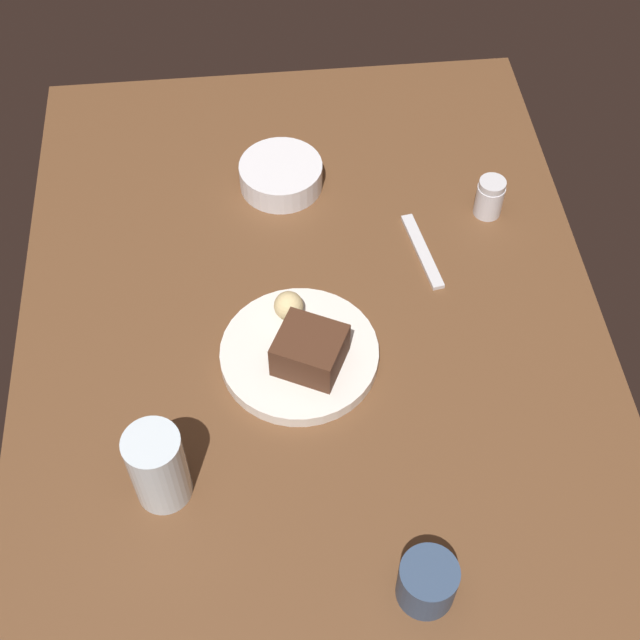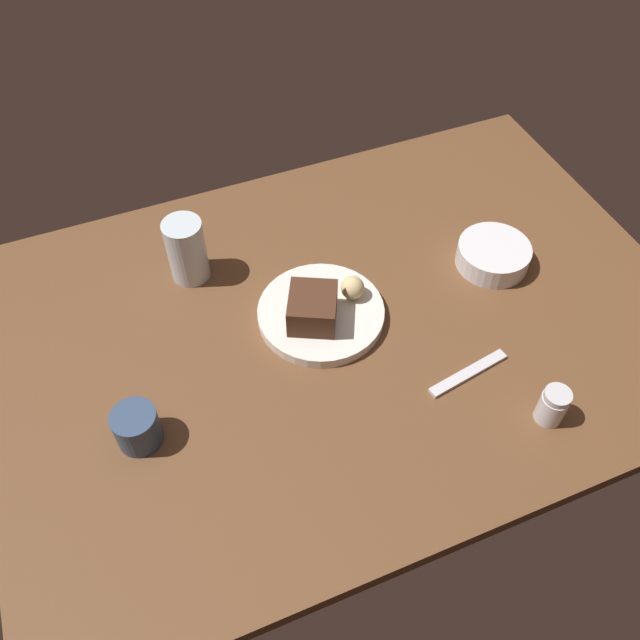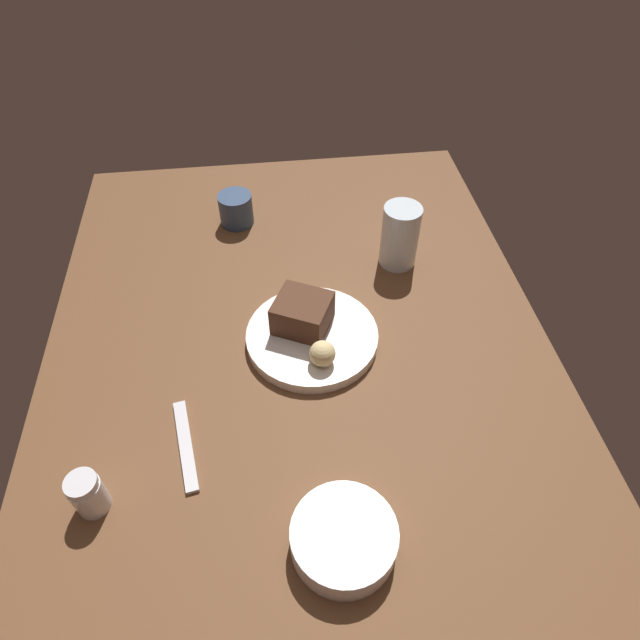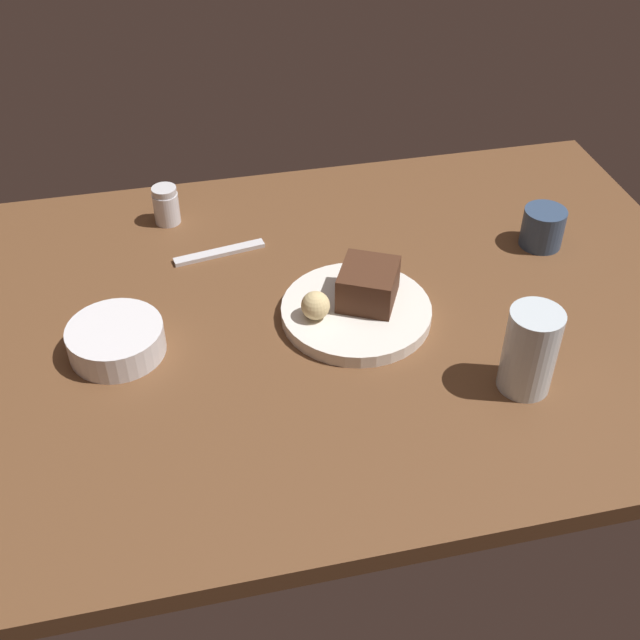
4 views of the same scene
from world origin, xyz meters
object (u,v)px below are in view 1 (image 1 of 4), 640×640
object	(u,v)px
dessert_plate	(299,354)
salt_shaker	(490,197)
dessert_spoon	(422,251)
chocolate_cake_slice	(310,350)
bread_roll	(289,306)
side_bowl	(281,175)
water_glass	(158,467)
coffee_cup	(427,582)

from	to	relation	value
dessert_plate	salt_shaker	world-z (taller)	salt_shaker
dessert_plate	dessert_spoon	size ratio (longest dim) A/B	1.47
chocolate_cake_slice	bread_roll	xyz separation A→B (cm)	(-8.32, -2.24, -0.70)
side_bowl	dessert_spoon	size ratio (longest dim) A/B	0.89
water_glass	coffee_cup	distance (cm)	34.43
chocolate_cake_slice	salt_shaker	xyz separation A→B (cm)	(-27.06, 30.61, -1.50)
dessert_plate	chocolate_cake_slice	distance (cm)	4.49
dessert_plate	bread_roll	size ratio (longest dim) A/B	5.29
salt_shaker	side_bowl	bearing A→B (deg)	-106.26
side_bowl	salt_shaker	bearing A→B (deg)	73.74
coffee_cup	bread_roll	bearing A→B (deg)	-162.69
chocolate_cake_slice	water_glass	world-z (taller)	water_glass
salt_shaker	dessert_spoon	xyz separation A→B (cm)	(7.39, -11.63, -2.91)
water_glass	side_bowl	size ratio (longest dim) A/B	0.92
bread_roll	water_glass	size ratio (longest dim) A/B	0.34
water_glass	dessert_spoon	distance (cm)	53.11
bread_roll	dessert_plate	bearing A→B (deg)	8.45
side_bowl	dessert_spoon	xyz separation A→B (cm)	(16.70, 20.30, -1.78)
side_bowl	coffee_cup	bearing A→B (deg)	9.70
side_bowl	chocolate_cake_slice	bearing A→B (deg)	2.08
chocolate_cake_slice	dessert_spoon	xyz separation A→B (cm)	(-19.67, 18.98, -4.41)
salt_shaker	coffee_cup	bearing A→B (deg)	-18.79
water_glass	dessert_spoon	xyz separation A→B (cm)	(-35.78, 38.82, -5.81)
dessert_plate	chocolate_cake_slice	bearing A→B (deg)	32.46
chocolate_cake_slice	water_glass	distance (cm)	25.59
side_bowl	water_glass	bearing A→B (deg)	-19.43
chocolate_cake_slice	coffee_cup	distance (cm)	33.96
dessert_plate	bread_roll	xyz separation A→B (cm)	(-6.27, -0.93, 3.07)
dessert_plate	salt_shaker	bearing A→B (deg)	128.09
side_bowl	coffee_cup	distance (cm)	69.66
bread_roll	water_glass	distance (cm)	30.19
chocolate_cake_slice	side_bowl	distance (cm)	36.49
chocolate_cake_slice	coffee_cup	size ratio (longest dim) A/B	1.26
bread_roll	water_glass	bearing A→B (deg)	-35.76
salt_shaker	side_bowl	distance (cm)	33.28
chocolate_cake_slice	bread_roll	world-z (taller)	chocolate_cake_slice
salt_shaker	dessert_spoon	distance (cm)	14.08
water_glass	salt_shaker	bearing A→B (deg)	130.56
salt_shaker	water_glass	bearing A→B (deg)	-49.44
water_glass	side_bowl	world-z (taller)	water_glass
coffee_cup	dessert_plate	bearing A→B (deg)	-161.15
dessert_plate	salt_shaker	size ratio (longest dim) A/B	3.32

